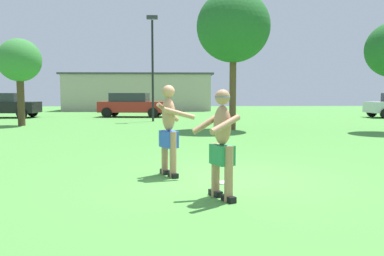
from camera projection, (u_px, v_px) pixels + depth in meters
The scene contains 10 objects.
ground_plane at pixel (224, 179), 7.35m from camera, with size 80.00×80.00×0.00m, color #4C8E3D.
player_with_cap at pixel (222, 139), 5.87m from camera, with size 0.72×0.77×1.66m.
player_in_blue at pixel (169, 128), 7.53m from camera, with size 0.75×0.80×1.74m.
frisbee at pixel (224, 183), 6.96m from camera, with size 0.24×0.24×0.03m, color white.
car_red_near_post at pixel (132, 104), 26.10m from camera, with size 4.48×2.42×1.58m.
car_black_mid_lot at pixel (3, 105), 25.29m from camera, with size 4.32×2.07×1.58m.
lamp_post at pixel (153, 57), 21.75m from camera, with size 0.60×0.24×5.81m.
outbuilding_behind_lot at pixel (139, 92), 36.06m from camera, with size 13.35×4.94×3.33m.
tree_left_field at pixel (233, 27), 16.73m from camera, with size 3.13×3.13×5.91m.
tree_right_field at pixel (19, 61), 18.93m from camera, with size 2.07×2.07×4.19m.
Camera 1 is at (-0.88, -7.21, 1.60)m, focal length 36.91 mm.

